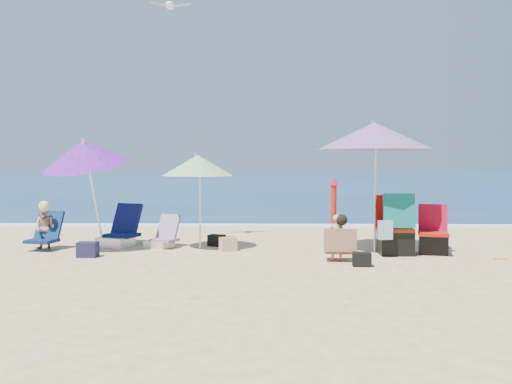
{
  "coord_description": "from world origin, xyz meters",
  "views": [
    {
      "loc": [
        -0.09,
        -9.34,
        1.64
      ],
      "look_at": [
        -0.3,
        1.0,
        1.1
      ],
      "focal_mm": 39.59,
      "sensor_mm": 36.0,
      "label": 1
    }
  ],
  "objects_px": {
    "person_left": "(45,227)",
    "umbrella_blue": "(85,153)",
    "umbrella_striped": "(198,165)",
    "camp_chair_left": "(433,239)",
    "chair_rainbow": "(163,239)",
    "chair_navy": "(120,235)",
    "person_center": "(338,238)",
    "umbrella_turquoise": "(374,136)",
    "furled_umbrella": "(334,211)",
    "camp_chair_right": "(395,232)",
    "seagull": "(170,5)"
  },
  "relations": [
    {
      "from": "umbrella_turquoise",
      "to": "chair_rainbow",
      "type": "bearing_deg",
      "value": 174.81
    },
    {
      "from": "umbrella_turquoise",
      "to": "umbrella_blue",
      "type": "distance_m",
      "value": 5.35
    },
    {
      "from": "chair_rainbow",
      "to": "person_center",
      "type": "relative_size",
      "value": 0.9
    },
    {
      "from": "umbrella_striped",
      "to": "chair_rainbow",
      "type": "relative_size",
      "value": 2.57
    },
    {
      "from": "camp_chair_right",
      "to": "seagull",
      "type": "relative_size",
      "value": 1.34
    },
    {
      "from": "umbrella_turquoise",
      "to": "furled_umbrella",
      "type": "relative_size",
      "value": 1.91
    },
    {
      "from": "umbrella_blue",
      "to": "camp_chair_right",
      "type": "xyz_separation_m",
      "value": [
        5.65,
        -0.36,
        -1.42
      ]
    },
    {
      "from": "chair_rainbow",
      "to": "umbrella_blue",
      "type": "bearing_deg",
      "value": -163.69
    },
    {
      "from": "umbrella_blue",
      "to": "chair_navy",
      "type": "xyz_separation_m",
      "value": [
        0.45,
        0.64,
        -1.6
      ]
    },
    {
      "from": "umbrella_turquoise",
      "to": "camp_chair_left",
      "type": "height_order",
      "value": "umbrella_turquoise"
    },
    {
      "from": "umbrella_turquoise",
      "to": "camp_chair_left",
      "type": "relative_size",
      "value": 3.0
    },
    {
      "from": "furled_umbrella",
      "to": "seagull",
      "type": "relative_size",
      "value": 1.68
    },
    {
      "from": "camp_chair_left",
      "to": "camp_chair_right",
      "type": "distance_m",
      "value": 0.72
    },
    {
      "from": "furled_umbrella",
      "to": "umbrella_blue",
      "type": "bearing_deg",
      "value": 176.18
    },
    {
      "from": "furled_umbrella",
      "to": "chair_rainbow",
      "type": "distance_m",
      "value": 3.34
    },
    {
      "from": "camp_chair_right",
      "to": "person_center",
      "type": "relative_size",
      "value": 1.41
    },
    {
      "from": "furled_umbrella",
      "to": "camp_chair_right",
      "type": "relative_size",
      "value": 1.26
    },
    {
      "from": "umbrella_striped",
      "to": "furled_umbrella",
      "type": "distance_m",
      "value": 2.68
    },
    {
      "from": "person_left",
      "to": "umbrella_blue",
      "type": "bearing_deg",
      "value": -6.82
    },
    {
      "from": "person_center",
      "to": "person_left",
      "type": "distance_m",
      "value": 5.49
    },
    {
      "from": "umbrella_turquoise",
      "to": "umbrella_striped",
      "type": "xyz_separation_m",
      "value": [
        -3.28,
        0.19,
        -0.54
      ]
    },
    {
      "from": "umbrella_blue",
      "to": "chair_rainbow",
      "type": "bearing_deg",
      "value": 16.31
    },
    {
      "from": "umbrella_striped",
      "to": "chair_navy",
      "type": "xyz_separation_m",
      "value": [
        -1.61,
        0.42,
        -1.37
      ]
    },
    {
      "from": "umbrella_striped",
      "to": "person_center",
      "type": "height_order",
      "value": "umbrella_striped"
    },
    {
      "from": "seagull",
      "to": "umbrella_turquoise",
      "type": "bearing_deg",
      "value": -15.17
    },
    {
      "from": "umbrella_striped",
      "to": "seagull",
      "type": "bearing_deg",
      "value": 126.75
    },
    {
      "from": "umbrella_turquoise",
      "to": "seagull",
      "type": "relative_size",
      "value": 3.22
    },
    {
      "from": "camp_chair_right",
      "to": "person_left",
      "type": "bearing_deg",
      "value": 175.99
    },
    {
      "from": "umbrella_blue",
      "to": "seagull",
      "type": "distance_m",
      "value": 3.48
    },
    {
      "from": "umbrella_turquoise",
      "to": "chair_rainbow",
      "type": "relative_size",
      "value": 3.77
    },
    {
      "from": "umbrella_turquoise",
      "to": "umbrella_striped",
      "type": "height_order",
      "value": "umbrella_turquoise"
    },
    {
      "from": "umbrella_striped",
      "to": "umbrella_blue",
      "type": "xyz_separation_m",
      "value": [
        -2.06,
        -0.23,
        0.23
      ]
    },
    {
      "from": "person_left",
      "to": "umbrella_striped",
      "type": "bearing_deg",
      "value": 2.57
    },
    {
      "from": "umbrella_turquoise",
      "to": "chair_navy",
      "type": "distance_m",
      "value": 5.28
    },
    {
      "from": "chair_navy",
      "to": "person_center",
      "type": "bearing_deg",
      "value": -22.27
    },
    {
      "from": "camp_chair_left",
      "to": "umbrella_striped",
      "type": "bearing_deg",
      "value": 173.54
    },
    {
      "from": "umbrella_turquoise",
      "to": "seagull",
      "type": "xyz_separation_m",
      "value": [
        -3.93,
        1.07,
        2.67
      ]
    },
    {
      "from": "furled_umbrella",
      "to": "person_left",
      "type": "height_order",
      "value": "furled_umbrella"
    },
    {
      "from": "umbrella_striped",
      "to": "camp_chair_left",
      "type": "height_order",
      "value": "umbrella_striped"
    },
    {
      "from": "umbrella_turquoise",
      "to": "furled_umbrella",
      "type": "xyz_separation_m",
      "value": [
        -0.78,
        -0.34,
        -1.36
      ]
    },
    {
      "from": "seagull",
      "to": "chair_rainbow",
      "type": "bearing_deg",
      "value": -94.65
    },
    {
      "from": "umbrella_striped",
      "to": "umbrella_blue",
      "type": "relative_size",
      "value": 0.82
    },
    {
      "from": "umbrella_turquoise",
      "to": "chair_navy",
      "type": "height_order",
      "value": "umbrella_turquoise"
    },
    {
      "from": "camp_chair_left",
      "to": "person_left",
      "type": "xyz_separation_m",
      "value": [
        -7.17,
        0.36,
        0.15
      ]
    },
    {
      "from": "camp_chair_left",
      "to": "person_center",
      "type": "xyz_separation_m",
      "value": [
        -1.8,
        -0.78,
        0.11
      ]
    },
    {
      "from": "chair_navy",
      "to": "camp_chair_right",
      "type": "relative_size",
      "value": 0.84
    },
    {
      "from": "camp_chair_right",
      "to": "camp_chair_left",
      "type": "bearing_deg",
      "value": 7.72
    },
    {
      "from": "camp_chair_right",
      "to": "furled_umbrella",
      "type": "bearing_deg",
      "value": 177.31
    },
    {
      "from": "umbrella_turquoise",
      "to": "person_center",
      "type": "relative_size",
      "value": 3.39
    },
    {
      "from": "umbrella_turquoise",
      "to": "umbrella_blue",
      "type": "relative_size",
      "value": 1.2
    }
  ]
}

